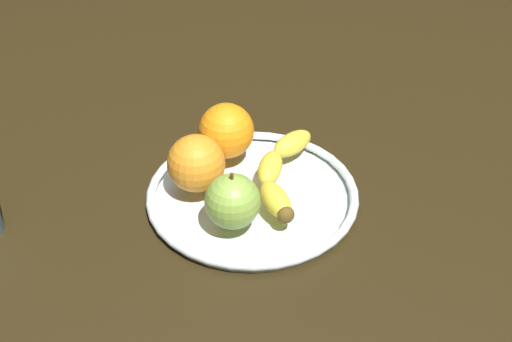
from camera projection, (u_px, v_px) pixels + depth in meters
ground_plane at (256, 210)px, 83.35cm from camera, size 162.90×162.90×4.00cm
fruit_bowl at (256, 194)px, 81.58cm from camera, size 28.77×28.77×1.80cm
banana at (283, 171)px, 81.53cm from camera, size 20.48×9.37×3.19cm
apple at (236, 201)px, 73.53cm from camera, size 7.01×7.01×7.81cm
orange_front_right at (200, 163)px, 79.11cm from camera, size 7.77×7.77×7.77cm
orange_back_right at (230, 131)px, 85.10cm from camera, size 7.96×7.96×7.96cm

